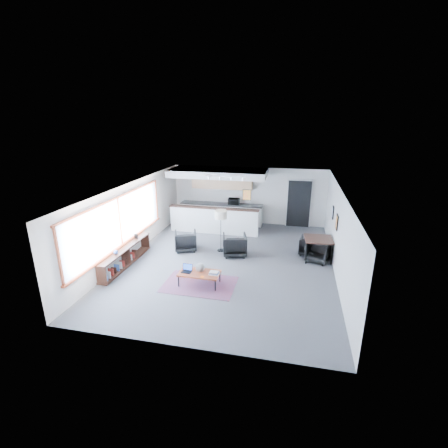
% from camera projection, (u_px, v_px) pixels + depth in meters
% --- Properties ---
extents(room, '(7.02, 9.02, 2.62)m').
position_uv_depth(room, '(228.00, 226.00, 10.80)').
color(room, '#4D4D50').
rests_on(room, ground).
extents(window, '(0.10, 5.95, 1.66)m').
position_uv_depth(window, '(120.00, 223.00, 10.63)').
color(window, '#8CBFFF').
rests_on(window, room).
extents(console, '(0.35, 3.00, 0.80)m').
position_uv_depth(console, '(125.00, 256.00, 10.82)').
color(console, '#331A12').
rests_on(console, floor).
extents(kitchenette, '(4.20, 1.96, 2.60)m').
position_uv_depth(kitchenette, '(219.00, 196.00, 14.46)').
color(kitchenette, white).
rests_on(kitchenette, floor).
extents(doorway, '(1.10, 0.12, 2.15)m').
position_uv_depth(doorway, '(299.00, 203.00, 14.49)').
color(doorway, black).
rests_on(doorway, room).
extents(track_light, '(1.60, 0.07, 0.15)m').
position_uv_depth(track_light, '(225.00, 177.00, 12.57)').
color(track_light, silver).
rests_on(track_light, room).
extents(wall_art_lower, '(0.03, 0.38, 0.48)m').
position_uv_depth(wall_art_lower, '(337.00, 222.00, 10.38)').
color(wall_art_lower, black).
rests_on(wall_art_lower, room).
extents(wall_art_upper, '(0.03, 0.34, 0.44)m').
position_uv_depth(wall_art_upper, '(333.00, 213.00, 11.60)').
color(wall_art_upper, black).
rests_on(wall_art_upper, room).
extents(kilim_rug, '(2.14, 1.47, 0.01)m').
position_uv_depth(kilim_rug, '(200.00, 284.00, 9.68)').
color(kilim_rug, '#572D44').
rests_on(kilim_rug, floor).
extents(coffee_table, '(1.21, 0.66, 0.39)m').
position_uv_depth(coffee_table, '(199.00, 273.00, 9.57)').
color(coffee_table, brown).
rests_on(coffee_table, floor).
extents(laptop, '(0.30, 0.25, 0.21)m').
position_uv_depth(laptop, '(187.00, 269.00, 9.62)').
color(laptop, black).
rests_on(laptop, coffee_table).
extents(ceramic_pot, '(0.27, 0.27, 0.27)m').
position_uv_depth(ceramic_pot, '(200.00, 268.00, 9.56)').
color(ceramic_pot, gray).
rests_on(ceramic_pot, coffee_table).
extents(book_stack, '(0.29, 0.24, 0.09)m').
position_uv_depth(book_stack, '(214.00, 273.00, 9.44)').
color(book_stack, silver).
rests_on(book_stack, coffee_table).
extents(coaster, '(0.11, 0.11, 0.01)m').
position_uv_depth(coaster, '(202.00, 277.00, 9.30)').
color(coaster, '#E5590C').
rests_on(coaster, coffee_table).
extents(armchair_left, '(0.97, 0.94, 0.80)m').
position_uv_depth(armchair_left, '(186.00, 240.00, 12.06)').
color(armchair_left, black).
rests_on(armchair_left, floor).
extents(armchair_right, '(0.99, 0.95, 0.85)m').
position_uv_depth(armchair_right, '(235.00, 244.00, 11.62)').
color(armchair_right, black).
rests_on(armchair_right, floor).
extents(floor_lamp, '(0.56, 0.56, 1.56)m').
position_uv_depth(floor_lamp, '(221.00, 216.00, 11.68)').
color(floor_lamp, black).
rests_on(floor_lamp, floor).
extents(dining_table, '(1.00, 1.00, 0.79)m').
position_uv_depth(dining_table, '(319.00, 240.00, 11.15)').
color(dining_table, '#331A12').
rests_on(dining_table, floor).
extents(dining_chair_near, '(0.77, 0.74, 0.63)m').
position_uv_depth(dining_chair_near, '(318.00, 253.00, 11.11)').
color(dining_chair_near, black).
rests_on(dining_chair_near, floor).
extents(dining_chair_far, '(0.67, 0.63, 0.61)m').
position_uv_depth(dining_chair_far, '(310.00, 246.00, 11.71)').
color(dining_chair_far, black).
rests_on(dining_chair_far, floor).
extents(microwave, '(0.52, 0.30, 0.34)m').
position_uv_depth(microwave, '(234.00, 201.00, 14.83)').
color(microwave, black).
rests_on(microwave, kitchenette).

